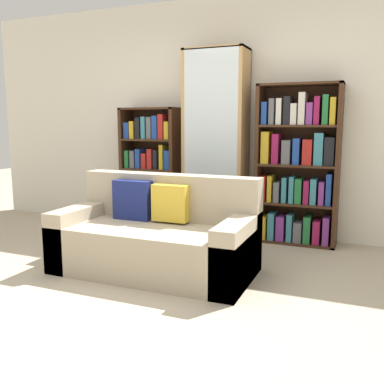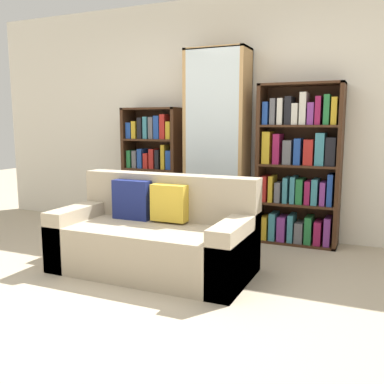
{
  "view_description": "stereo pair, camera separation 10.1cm",
  "coord_description": "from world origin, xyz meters",
  "px_view_note": "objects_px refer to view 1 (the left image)",
  "views": [
    {
      "loc": [
        1.58,
        -2.57,
        1.29
      ],
      "look_at": [
        -0.03,
        1.31,
        0.61
      ],
      "focal_mm": 40.0,
      "sensor_mm": 36.0,
      "label": 1
    },
    {
      "loc": [
        1.68,
        -2.53,
        1.29
      ],
      "look_at": [
        -0.03,
        1.31,
        0.61
      ],
      "focal_mm": 40.0,
      "sensor_mm": 36.0,
      "label": 2
    }
  ],
  "objects_px": {
    "display_cabinet": "(216,145)",
    "bookshelf_left": "(152,171)",
    "wine_bottle": "(234,241)",
    "bookshelf_right": "(297,168)",
    "couch": "(157,238)"
  },
  "relations": [
    {
      "from": "display_cabinet",
      "to": "wine_bottle",
      "type": "xyz_separation_m",
      "value": [
        0.44,
        -0.67,
        -0.9
      ]
    },
    {
      "from": "display_cabinet",
      "to": "wine_bottle",
      "type": "height_order",
      "value": "display_cabinet"
    },
    {
      "from": "bookshelf_left",
      "to": "bookshelf_right",
      "type": "bearing_deg",
      "value": -0.0
    },
    {
      "from": "display_cabinet",
      "to": "bookshelf_right",
      "type": "height_order",
      "value": "display_cabinet"
    },
    {
      "from": "bookshelf_left",
      "to": "couch",
      "type": "bearing_deg",
      "value": -60.76
    },
    {
      "from": "wine_bottle",
      "to": "display_cabinet",
      "type": "bearing_deg",
      "value": 122.89
    },
    {
      "from": "display_cabinet",
      "to": "bookshelf_left",
      "type": "bearing_deg",
      "value": 178.92
    },
    {
      "from": "bookshelf_left",
      "to": "wine_bottle",
      "type": "relative_size",
      "value": 4.2
    },
    {
      "from": "bookshelf_right",
      "to": "display_cabinet",
      "type": "bearing_deg",
      "value": -179.02
    },
    {
      "from": "bookshelf_left",
      "to": "wine_bottle",
      "type": "distance_m",
      "value": 1.55
    },
    {
      "from": "bookshelf_right",
      "to": "wine_bottle",
      "type": "relative_size",
      "value": 4.84
    },
    {
      "from": "bookshelf_left",
      "to": "wine_bottle",
      "type": "height_order",
      "value": "bookshelf_left"
    },
    {
      "from": "wine_bottle",
      "to": "couch",
      "type": "bearing_deg",
      "value": -126.58
    },
    {
      "from": "couch",
      "to": "display_cabinet",
      "type": "distance_m",
      "value": 1.55
    },
    {
      "from": "bookshelf_left",
      "to": "wine_bottle",
      "type": "bearing_deg",
      "value": -28.45
    }
  ]
}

